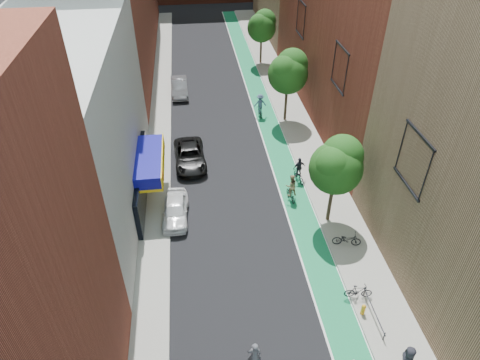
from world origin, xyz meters
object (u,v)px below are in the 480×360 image
object	(u,v)px
cyclist_lane_near	(291,189)
cyclist_lane_far	(260,106)
parked_car_black	(190,156)
parked_car_white	(175,210)
fire_hydrant	(363,309)
parked_car_silver	(179,87)
cyclist_lane_mid	(299,172)

from	to	relation	value
cyclist_lane_near	cyclist_lane_far	bearing A→B (deg)	-99.25
parked_car_black	parked_car_white	bearing A→B (deg)	-103.07
parked_car_black	fire_hydrant	xyz separation A→B (m)	(8.72, -15.57, -0.20)
parked_car_silver	cyclist_lane_far	distance (m)	9.45
parked_car_black	cyclist_lane_mid	xyz separation A→B (m)	(8.12, -3.31, 0.05)
parked_car_white	parked_car_silver	size ratio (longest dim) A/B	0.89
cyclist_lane_mid	cyclist_lane_far	size ratio (longest dim) A/B	0.90
cyclist_lane_near	cyclist_lane_far	distance (m)	12.61
parked_car_silver	cyclist_lane_mid	bearing A→B (deg)	-63.02
parked_car_silver	cyclist_lane_far	world-z (taller)	cyclist_lane_far
cyclist_lane_far	cyclist_lane_mid	bearing A→B (deg)	93.32
cyclist_lane_mid	parked_car_silver	bearing A→B (deg)	-74.89
parked_car_white	cyclist_lane_far	xyz separation A→B (m)	(8.03, 13.58, 0.34)
parked_car_black	cyclist_lane_near	size ratio (longest dim) A/B	2.50
parked_car_white	fire_hydrant	size ratio (longest dim) A/B	5.97
parked_car_white	cyclist_lane_mid	bearing A→B (deg)	21.50
cyclist_lane_far	parked_car_white	bearing A→B (deg)	55.81
parked_car_black	cyclist_lane_far	world-z (taller)	cyclist_lane_far
parked_car_silver	cyclist_lane_mid	distance (m)	18.42
parked_car_white	parked_car_black	xyz separation A→B (m)	(1.18, 6.41, 0.01)
parked_car_white	cyclist_lane_near	size ratio (longest dim) A/B	2.00
parked_car_black	fire_hydrant	bearing A→B (deg)	-63.40
cyclist_lane_near	fire_hydrant	size ratio (longest dim) A/B	2.98
parked_car_black	cyclist_lane_far	distance (m)	9.92
fire_hydrant	parked_car_black	bearing A→B (deg)	119.26
parked_car_white	fire_hydrant	xyz separation A→B (m)	(9.90, -9.16, -0.19)
parked_car_white	cyclist_lane_far	size ratio (longest dim) A/B	1.88
parked_car_black	fire_hydrant	world-z (taller)	parked_car_black
parked_car_black	cyclist_lane_near	xyz separation A→B (m)	(7.02, -5.44, 0.21)
parked_car_black	parked_car_silver	size ratio (longest dim) A/B	1.11
parked_car_silver	cyclist_lane_near	world-z (taller)	cyclist_lane_near
cyclist_lane_mid	cyclist_lane_near	bearing A→B (deg)	49.21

